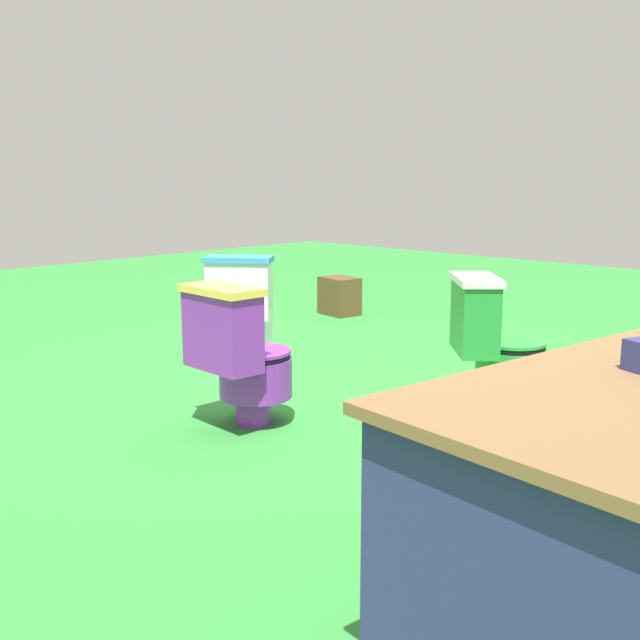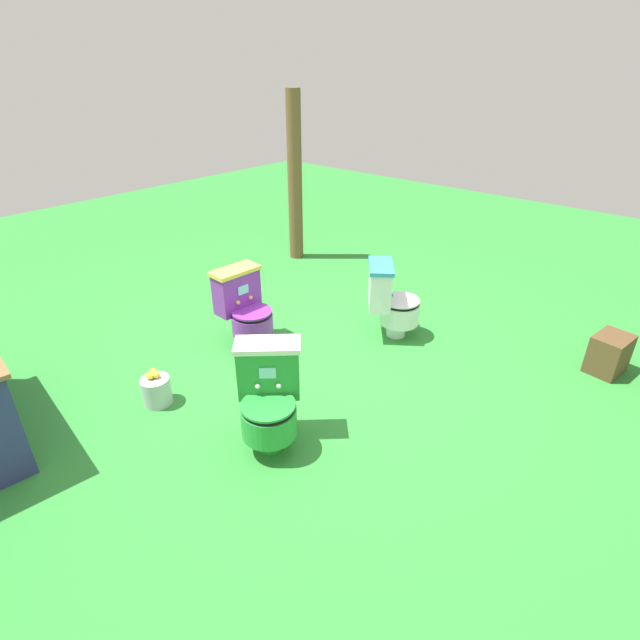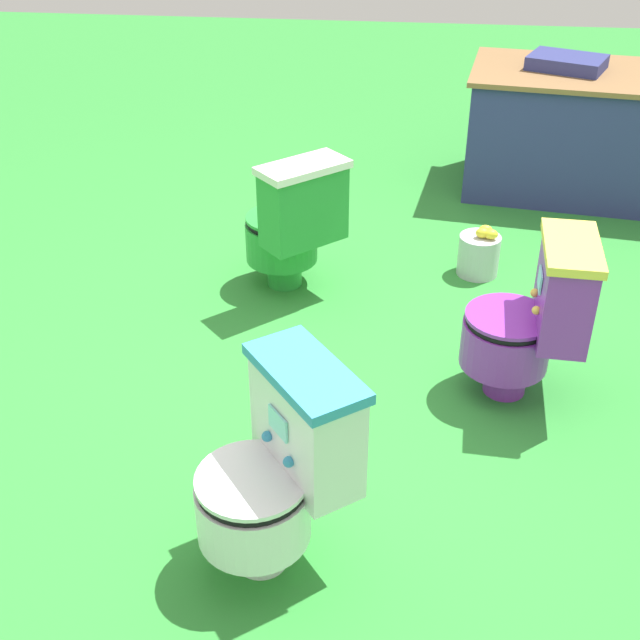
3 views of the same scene
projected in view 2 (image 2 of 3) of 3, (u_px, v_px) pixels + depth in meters
name	position (u px, v px, depth m)	size (l,w,h in m)	color
ground	(306.00, 371.00, 4.19)	(14.00, 14.00, 0.00)	#2D8433
toilet_purple	(245.00, 309.00, 4.41)	(0.51, 0.45, 0.73)	purple
toilet_green	(269.00, 397.00, 3.26)	(0.63, 0.63, 0.73)	green
toilet_white	(391.00, 300.00, 4.57)	(0.64, 0.62, 0.73)	white
wooden_post	(295.00, 179.00, 6.14)	(0.18, 0.18, 2.07)	brown
small_crate	(609.00, 354.00, 4.12)	(0.33, 0.25, 0.33)	brown
lemon_bucket	(156.00, 390.00, 3.75)	(0.22, 0.22, 0.28)	#B7B7BF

